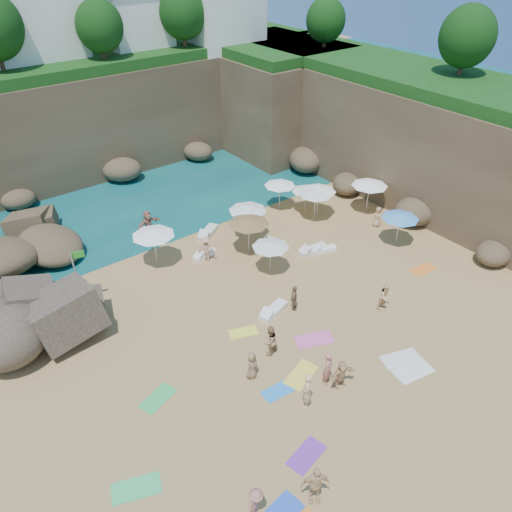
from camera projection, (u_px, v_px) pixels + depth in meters
ground at (261, 327)px, 25.76m from camera, size 120.00×120.00×0.00m
seawater at (59, 150)px, 45.47m from camera, size 120.00×120.00×0.00m
cliff_back at (93, 117)px, 40.95m from camera, size 44.00×8.00×8.00m
cliff_right at (392, 130)px, 38.35m from camera, size 8.00×30.00×8.00m
cliff_corner at (273, 98)px, 45.23m from camera, size 10.00×12.00×8.00m
clifftop_buildings at (84, 18)px, 37.90m from camera, size 28.48×9.48×7.00m
clifftop_trees at (143, 27)px, 34.68m from camera, size 35.60×23.82×4.40m
rock_outcrop at (60, 316)px, 26.44m from camera, size 7.19×5.59×2.75m
flag_pole at (77, 272)px, 25.84m from camera, size 0.69×0.22×3.60m
parasol_0 at (153, 233)px, 29.26m from camera, size 2.56×2.56×2.42m
parasol_1 at (248, 208)px, 31.92m from camera, size 2.48×2.48×2.35m
parasol_2 at (316, 192)px, 33.94m from camera, size 2.41×2.41×2.28m
parasol_3 at (280, 183)px, 35.35m from camera, size 2.24×2.24×2.12m
parasol_4 at (306, 189)px, 35.01m from camera, size 2.02×2.02×1.91m
parasol_6 at (249, 221)px, 30.37m from camera, size 2.58×2.58×2.44m
parasol_7 at (319, 189)px, 34.24m from camera, size 2.45×2.45×2.31m
parasol_8 at (370, 183)px, 34.77m from camera, size 2.54×2.54×2.41m
parasol_9 at (271, 244)px, 28.78m from camera, size 2.19×2.19×2.07m
parasol_10 at (401, 216)px, 31.28m from camera, size 2.36×2.36×2.23m
lounger_0 at (208, 233)px, 33.22m from camera, size 2.02×1.63×0.31m
lounger_1 at (205, 255)px, 31.08m from camera, size 1.66×0.76×0.25m
lounger_2 at (265, 245)px, 31.92m from camera, size 1.96×1.47×0.29m
lounger_3 at (274, 311)px, 26.61m from camera, size 1.96×1.10×0.29m
lounger_4 at (324, 250)px, 31.57m from camera, size 1.68×0.99×0.25m
lounger_5 at (313, 250)px, 31.48m from camera, size 2.02×0.82×0.31m
towel_3 at (136, 488)px, 18.44m from camera, size 2.01×1.47×0.03m
towel_4 at (301, 375)px, 23.03m from camera, size 1.99×1.41×0.03m
towel_5 at (401, 359)px, 23.87m from camera, size 2.11×1.52×0.03m
towel_6 at (307, 455)px, 19.58m from camera, size 1.83×1.18×0.03m
towel_8 at (278, 391)px, 22.25m from camera, size 1.57×0.87×0.03m
towel_9 at (314, 339)px, 24.96m from camera, size 2.14×1.60×0.03m
towel_10 at (423, 269)px, 29.98m from camera, size 1.69×1.00×0.03m
towel_11 at (158, 398)px, 21.91m from camera, size 1.82×1.29×0.03m
towel_12 at (244, 332)px, 25.41m from camera, size 1.65×1.21×0.03m
towel_13 at (413, 371)px, 23.21m from camera, size 2.03×1.26×0.03m
person_stand_1 at (270, 341)px, 23.74m from camera, size 0.92×0.78×1.66m
person_stand_2 at (206, 249)px, 30.35m from camera, size 1.11×1.07×1.69m
person_stand_3 at (294, 298)px, 26.52m from camera, size 0.88×0.90×1.52m
person_stand_4 at (378, 217)px, 33.82m from camera, size 0.81×0.67×1.45m
person_stand_5 at (148, 224)px, 32.63m from camera, size 1.80×0.79×1.88m
person_stand_6 at (307, 391)px, 21.11m from camera, size 0.75×0.79×1.83m
person_lie_1 at (314, 496)px, 17.99m from camera, size 1.80×2.08×0.44m
person_lie_2 at (252, 374)px, 22.84m from camera, size 1.16×1.57×0.38m
person_lie_3 at (340, 383)px, 22.42m from camera, size 1.48×1.57×0.38m
person_lie_4 at (327, 379)px, 22.58m from camera, size 1.46×1.81×0.42m
person_lie_5 at (384, 304)px, 26.83m from camera, size 1.01×1.66×0.59m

